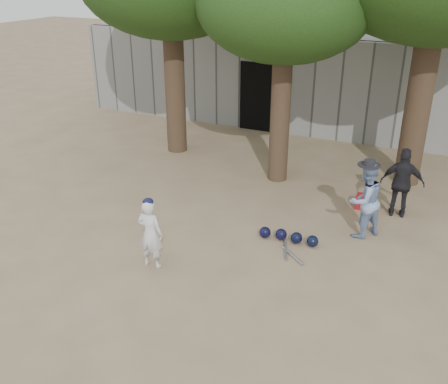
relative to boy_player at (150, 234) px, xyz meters
The scene contains 8 objects.
ground 0.89m from the boy_player, 80.66° to the left, with size 70.00×70.00×0.00m, color #937C5E.
boy_player is the anchor object (origin of this frame).
spectator_blue 4.23m from the boy_player, 40.64° to the left, with size 0.75×0.59×1.55m, color #7F9AC4.
spectator_dark 5.47m from the boy_player, 46.48° to the left, with size 0.90×0.38×1.54m, color black.
red_bag 5.09m from the boy_player, 52.89° to the left, with size 0.42×0.32×0.30m, color maroon.
back_building 10.96m from the boy_player, 89.50° to the left, with size 16.00×5.24×3.00m.
helmet_row 2.78m from the boy_player, 43.62° to the left, with size 1.19×0.29×0.23m.
bat_pile 2.65m from the boy_player, 34.01° to the left, with size 0.63×0.72×0.06m.
Camera 1 is at (4.37, -7.01, 5.02)m, focal length 40.00 mm.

